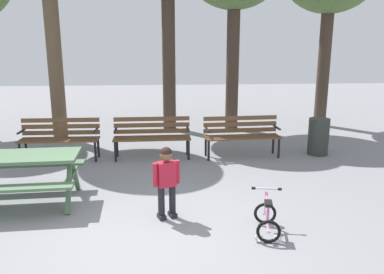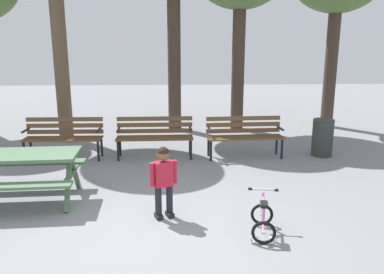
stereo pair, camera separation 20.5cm
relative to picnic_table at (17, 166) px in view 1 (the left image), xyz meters
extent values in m
plane|color=gray|center=(1.92, -1.22, -0.59)|extent=(36.00, 36.00, 0.00)
cube|color=#4C6B4C|center=(0.00, 0.00, 0.15)|extent=(1.83, 0.85, 0.05)
cube|color=#4C6B4C|center=(0.03, -0.55, -0.14)|extent=(1.81, 0.33, 0.04)
cube|color=#4C6B4C|center=(-0.03, 0.55, -0.14)|extent=(1.81, 0.33, 0.04)
cube|color=#4C6B4C|center=(0.79, -0.21, -0.24)|extent=(0.09, 0.57, 0.76)
cube|color=#4C6B4C|center=(0.77, 0.29, -0.24)|extent=(0.09, 0.57, 0.76)
cube|color=#4C6B4C|center=(0.78, 0.04, -0.17)|extent=(0.13, 1.10, 0.04)
cube|color=brown|center=(0.06, 2.41, -0.15)|extent=(1.60, 0.09, 0.03)
cube|color=brown|center=(0.06, 2.29, -0.15)|extent=(1.60, 0.09, 0.03)
cube|color=brown|center=(0.06, 2.17, -0.15)|extent=(1.60, 0.09, 0.03)
cube|color=brown|center=(0.05, 2.05, -0.15)|extent=(1.60, 0.09, 0.03)
cube|color=brown|center=(0.06, 2.45, -0.05)|extent=(1.60, 0.06, 0.09)
cube|color=brown|center=(0.06, 2.45, 0.08)|extent=(1.60, 0.06, 0.09)
cube|color=brown|center=(0.06, 2.45, 0.21)|extent=(1.60, 0.06, 0.09)
cylinder|color=black|center=(0.80, 2.06, -0.37)|extent=(0.05, 0.05, 0.44)
cylinder|color=black|center=(0.81, 2.42, -0.37)|extent=(0.05, 0.05, 0.44)
cube|color=black|center=(0.81, 2.24, 0.03)|extent=(0.04, 0.40, 0.03)
cylinder|color=black|center=(-0.70, 2.07, -0.37)|extent=(0.05, 0.05, 0.44)
cylinder|color=black|center=(-0.69, 2.43, -0.37)|extent=(0.05, 0.05, 0.44)
cube|color=black|center=(-0.69, 2.25, 0.03)|extent=(0.04, 0.40, 0.03)
cube|color=brown|center=(1.95, 2.40, -0.15)|extent=(1.60, 0.09, 0.03)
cube|color=brown|center=(1.96, 2.28, -0.15)|extent=(1.60, 0.09, 0.03)
cube|color=brown|center=(1.96, 2.16, -0.15)|extent=(1.60, 0.09, 0.03)
cube|color=brown|center=(1.96, 2.04, -0.15)|extent=(1.60, 0.09, 0.03)
cube|color=brown|center=(1.95, 2.44, -0.05)|extent=(1.60, 0.06, 0.09)
cube|color=brown|center=(1.95, 2.44, 0.08)|extent=(1.60, 0.06, 0.09)
cube|color=brown|center=(1.95, 2.44, 0.21)|extent=(1.60, 0.06, 0.09)
cylinder|color=black|center=(2.71, 2.07, -0.37)|extent=(0.05, 0.05, 0.44)
cylinder|color=black|center=(2.70, 2.43, -0.37)|extent=(0.05, 0.05, 0.44)
cube|color=black|center=(2.71, 2.25, 0.03)|extent=(0.04, 0.40, 0.03)
cylinder|color=black|center=(1.21, 2.05, -0.37)|extent=(0.05, 0.05, 0.44)
cylinder|color=black|center=(1.20, 2.41, -0.37)|extent=(0.05, 0.05, 0.44)
cube|color=black|center=(1.21, 2.23, 0.03)|extent=(0.04, 0.40, 0.03)
cube|color=brown|center=(3.85, 2.34, -0.15)|extent=(1.60, 0.15, 0.03)
cube|color=brown|center=(3.85, 2.22, -0.15)|extent=(1.60, 0.15, 0.03)
cube|color=brown|center=(3.86, 2.10, -0.15)|extent=(1.60, 0.15, 0.03)
cube|color=brown|center=(3.87, 1.98, -0.15)|extent=(1.60, 0.15, 0.03)
cube|color=brown|center=(3.84, 2.38, -0.05)|extent=(1.60, 0.13, 0.09)
cube|color=brown|center=(3.84, 2.38, 0.08)|extent=(1.60, 0.13, 0.09)
cube|color=brown|center=(3.84, 2.38, 0.21)|extent=(1.60, 0.13, 0.09)
cylinder|color=black|center=(4.61, 2.04, -0.37)|extent=(0.05, 0.05, 0.44)
cylinder|color=black|center=(4.59, 2.40, -0.37)|extent=(0.05, 0.05, 0.44)
cube|color=black|center=(4.60, 2.22, 0.03)|extent=(0.06, 0.40, 0.03)
cylinder|color=black|center=(3.12, 1.97, -0.37)|extent=(0.05, 0.05, 0.44)
cylinder|color=black|center=(3.10, 2.33, -0.37)|extent=(0.05, 0.05, 0.44)
cube|color=black|center=(3.11, 2.15, 0.03)|extent=(0.06, 0.40, 0.03)
cylinder|color=black|center=(2.29, -0.64, -0.36)|extent=(0.09, 0.09, 0.47)
cube|color=black|center=(2.29, -0.64, -0.56)|extent=(0.14, 0.18, 0.06)
cylinder|color=black|center=(2.14, -0.70, -0.36)|extent=(0.09, 0.09, 0.47)
cube|color=black|center=(2.14, -0.70, -0.56)|extent=(0.14, 0.18, 0.06)
cube|color=#B71E33|center=(2.22, -0.67, 0.05)|extent=(0.28, 0.22, 0.35)
sphere|color=brown|center=(2.22, -0.67, 0.32)|extent=(0.17, 0.17, 0.17)
sphere|color=black|center=(2.22, -0.67, 0.35)|extent=(0.16, 0.16, 0.16)
cylinder|color=#B71E33|center=(2.37, -0.61, 0.06)|extent=(0.07, 0.07, 0.33)
cylinder|color=#B71E33|center=(2.07, -0.72, 0.06)|extent=(0.07, 0.07, 0.33)
torus|color=black|center=(3.53, -0.96, -0.44)|extent=(0.30, 0.09, 0.30)
cylinder|color=silver|center=(3.53, -0.96, -0.44)|extent=(0.06, 0.05, 0.04)
torus|color=black|center=(3.44, -1.47, -0.44)|extent=(0.30, 0.09, 0.30)
cylinder|color=silver|center=(3.44, -1.47, -0.44)|extent=(0.06, 0.05, 0.04)
torus|color=white|center=(3.33, -1.46, -0.54)|extent=(0.11, 0.04, 0.11)
torus|color=white|center=(3.55, -1.49, -0.54)|extent=(0.11, 0.04, 0.11)
cylinder|color=pink|center=(3.50, -1.14, -0.27)|extent=(0.09, 0.31, 0.32)
cylinder|color=pink|center=(3.47, -1.30, -0.29)|extent=(0.05, 0.08, 0.27)
cylinder|color=pink|center=(3.45, -1.38, -0.43)|extent=(0.06, 0.20, 0.05)
cylinder|color=silver|center=(3.53, -0.98, -0.28)|extent=(0.04, 0.08, 0.32)
cylinder|color=pink|center=(3.49, -1.16, -0.17)|extent=(0.09, 0.32, 0.05)
cube|color=black|center=(3.47, -1.32, -0.14)|extent=(0.12, 0.18, 0.04)
cylinder|color=silver|center=(3.52, -1.00, -0.07)|extent=(0.34, 0.08, 0.02)
cylinder|color=black|center=(3.35, -0.97, -0.07)|extent=(0.06, 0.04, 0.04)
cylinder|color=black|center=(3.69, -1.03, -0.07)|extent=(0.06, 0.04, 0.04)
cylinder|color=#2D332D|center=(5.54, 2.26, -0.20)|extent=(0.44, 0.44, 0.79)
cylinder|color=brown|center=(-0.41, 4.19, 1.35)|extent=(0.36, 0.36, 3.88)
cylinder|color=#423328|center=(2.38, 5.13, 1.31)|extent=(0.36, 0.36, 3.82)
cylinder|color=#423328|center=(4.13, 5.04, 1.11)|extent=(0.35, 0.35, 3.42)
cylinder|color=#423328|center=(6.80, 5.24, 1.08)|extent=(0.35, 0.35, 3.34)
camera|label=1|loc=(2.17, -5.72, 1.80)|focal=36.55mm
camera|label=2|loc=(2.38, -5.73, 1.80)|focal=36.55mm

